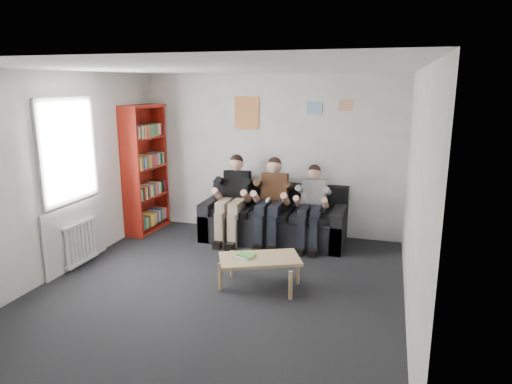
% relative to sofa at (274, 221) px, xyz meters
% --- Properties ---
extents(room_shell, '(5.00, 5.00, 5.00)m').
position_rel_sofa_xyz_m(room_shell, '(-0.21, -2.06, 1.03)').
color(room_shell, black).
rests_on(room_shell, ground).
extents(sofa, '(2.32, 0.95, 0.90)m').
position_rel_sofa_xyz_m(sofa, '(0.00, 0.00, 0.00)').
color(sofa, black).
rests_on(sofa, ground).
extents(bookshelf, '(0.33, 0.99, 2.19)m').
position_rel_sofa_xyz_m(bookshelf, '(-2.26, -0.12, 0.77)').
color(bookshelf, maroon).
rests_on(bookshelf, ground).
extents(coffee_table, '(1.00, 0.55, 0.40)m').
position_rel_sofa_xyz_m(coffee_table, '(0.27, -1.84, 0.03)').
color(coffee_table, tan).
rests_on(coffee_table, ground).
extents(game_cases, '(0.24, 0.19, 0.03)m').
position_rel_sofa_xyz_m(game_cases, '(0.08, -1.87, 0.09)').
color(game_cases, silver).
rests_on(game_cases, coffee_table).
extents(person_left, '(0.43, 0.92, 1.40)m').
position_rel_sofa_xyz_m(person_left, '(-0.65, -0.21, 0.38)').
color(person_left, black).
rests_on(person_left, sofa).
extents(person_middle, '(0.42, 0.90, 1.39)m').
position_rel_sofa_xyz_m(person_middle, '(-0.00, -0.21, 0.37)').
color(person_middle, '#53331B').
rests_on(person_middle, sofa).
extents(person_right, '(0.38, 0.81, 1.30)m').
position_rel_sofa_xyz_m(person_right, '(0.65, -0.20, 0.34)').
color(person_right, silver).
rests_on(person_right, sofa).
extents(radiator, '(0.10, 0.64, 0.60)m').
position_rel_sofa_xyz_m(radiator, '(-2.36, -1.86, 0.03)').
color(radiator, white).
rests_on(radiator, ground).
extents(window, '(0.05, 1.30, 2.36)m').
position_rel_sofa_xyz_m(window, '(-2.43, -1.86, 0.71)').
color(window, white).
rests_on(window, room_shell).
extents(poster_large, '(0.42, 0.01, 0.55)m').
position_rel_sofa_xyz_m(poster_large, '(-0.61, 0.43, 1.73)').
color(poster_large, '#E9C552').
rests_on(poster_large, room_shell).
extents(poster_blue, '(0.25, 0.01, 0.20)m').
position_rel_sofa_xyz_m(poster_blue, '(0.54, 0.43, 1.83)').
color(poster_blue, '#429DE2').
rests_on(poster_blue, room_shell).
extents(poster_pink, '(0.22, 0.01, 0.18)m').
position_rel_sofa_xyz_m(poster_pink, '(1.04, 0.43, 1.88)').
color(poster_pink, '#BC3B87').
rests_on(poster_pink, room_shell).
extents(poster_sign, '(0.20, 0.01, 0.14)m').
position_rel_sofa_xyz_m(poster_sign, '(-1.21, 0.43, 1.93)').
color(poster_sign, silver).
rests_on(poster_sign, room_shell).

